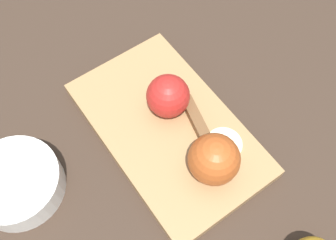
{
  "coord_description": "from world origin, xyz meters",
  "views": [
    {
      "loc": [
        0.24,
        -0.19,
        0.6
      ],
      "look_at": [
        0.0,
        0.0,
        0.04
      ],
      "focal_mm": 42.0,
      "sensor_mm": 36.0,
      "label": 1
    }
  ],
  "objects_px": {
    "apple_half_left": "(168,96)",
    "bowl": "(16,182)",
    "knife": "(197,121)",
    "apple_half_right": "(214,159)"
  },
  "relations": [
    {
      "from": "apple_half_left",
      "to": "bowl",
      "type": "height_order",
      "value": "apple_half_left"
    },
    {
      "from": "knife",
      "to": "bowl",
      "type": "distance_m",
      "value": 0.3
    },
    {
      "from": "apple_half_left",
      "to": "bowl",
      "type": "distance_m",
      "value": 0.27
    },
    {
      "from": "apple_half_right",
      "to": "knife",
      "type": "height_order",
      "value": "apple_half_right"
    },
    {
      "from": "apple_half_right",
      "to": "bowl",
      "type": "xyz_separation_m",
      "value": [
        -0.17,
        -0.25,
        -0.04
      ]
    },
    {
      "from": "apple_half_left",
      "to": "knife",
      "type": "xyz_separation_m",
      "value": [
        0.05,
        0.02,
        -0.03
      ]
    },
    {
      "from": "apple_half_right",
      "to": "knife",
      "type": "bearing_deg",
      "value": -90.6
    },
    {
      "from": "apple_half_left",
      "to": "bowl",
      "type": "relative_size",
      "value": 0.51
    },
    {
      "from": "apple_half_left",
      "to": "bowl",
      "type": "xyz_separation_m",
      "value": [
        -0.04,
        -0.27,
        -0.03
      ]
    },
    {
      "from": "apple_half_right",
      "to": "apple_half_left",
      "type": "bearing_deg",
      "value": -73.7
    }
  ]
}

